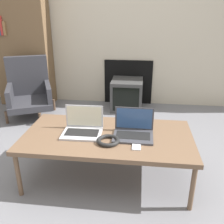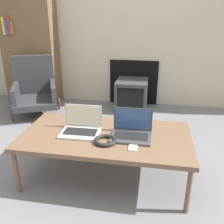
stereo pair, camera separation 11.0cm
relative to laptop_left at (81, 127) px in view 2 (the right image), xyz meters
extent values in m
plane|color=slate|center=(0.21, -0.26, -0.45)|extent=(14.00, 14.00, 0.00)
cube|color=#B7AD99|center=(0.21, 1.92, 0.85)|extent=(7.00, 0.06, 2.60)
cube|color=black|center=(0.26, 1.88, -0.12)|extent=(0.72, 0.03, 0.66)
cube|color=brown|center=(0.21, -0.02, -0.06)|extent=(1.38, 0.71, 0.04)
cylinder|color=brown|center=(-0.44, -0.34, -0.27)|extent=(0.04, 0.04, 0.37)
cylinder|color=brown|center=(0.86, -0.34, -0.27)|extent=(0.04, 0.04, 0.37)
cylinder|color=brown|center=(-0.44, 0.30, -0.27)|extent=(0.04, 0.04, 0.37)
cylinder|color=brown|center=(0.86, 0.30, -0.27)|extent=(0.04, 0.04, 0.37)
cube|color=#B2B2B7|center=(0.00, -0.04, -0.03)|extent=(0.32, 0.25, 0.02)
cube|color=black|center=(0.00, -0.04, -0.03)|extent=(0.27, 0.14, 0.00)
cube|color=#B2B2B7|center=(0.00, 0.08, 0.07)|extent=(0.32, 0.01, 0.19)
cube|color=beige|center=(0.00, 0.07, 0.07)|extent=(0.29, 0.01, 0.17)
cube|color=#38383D|center=(0.42, -0.04, -0.03)|extent=(0.32, 0.25, 0.02)
cube|color=black|center=(0.42, -0.04, -0.03)|extent=(0.27, 0.14, 0.00)
cube|color=#38383D|center=(0.42, 0.08, 0.07)|extent=(0.32, 0.01, 0.19)
cube|color=#2D4C7F|center=(0.42, 0.07, 0.07)|extent=(0.29, 0.01, 0.17)
torus|color=black|center=(0.23, -0.15, -0.03)|extent=(0.18, 0.18, 0.03)
cube|color=silver|center=(0.45, -0.17, -0.04)|extent=(0.06, 0.15, 0.01)
cube|color=#383838|center=(0.26, 1.63, -0.24)|extent=(0.44, 0.47, 0.43)
cube|color=black|center=(0.26, 1.40, -0.24)|extent=(0.36, 0.01, 0.34)
cube|color=#2D2D33|center=(-1.00, 1.17, -0.25)|extent=(0.75, 0.79, 0.08)
cube|color=#2D2D33|center=(-1.11, 1.41, 0.06)|extent=(0.54, 0.31, 0.54)
cube|color=#2D2D33|center=(-1.22, 1.08, -0.11)|extent=(0.28, 0.53, 0.20)
cube|color=#2D2D33|center=(-0.78, 1.27, -0.11)|extent=(0.28, 0.53, 0.20)
cylinder|color=#4C3828|center=(-1.22, 0.92, -0.37)|extent=(0.04, 0.04, 0.16)
cylinder|color=#4C3828|center=(-0.78, 0.92, -0.37)|extent=(0.04, 0.04, 0.16)
cylinder|color=#4C3828|center=(-1.22, 1.43, -0.37)|extent=(0.04, 0.04, 0.16)
cylinder|color=#4C3828|center=(-0.78, 1.43, -0.37)|extent=(0.04, 0.04, 0.16)
cube|color=brown|center=(-1.27, 1.72, 0.48)|extent=(0.79, 0.30, 1.87)
cube|color=gold|center=(-1.55, 1.55, 0.69)|extent=(0.04, 0.02, 0.24)
cube|color=#2D479E|center=(-1.51, 1.55, 0.67)|extent=(0.04, 0.02, 0.20)
cube|color=#B22D28|center=(-1.46, 1.55, 0.70)|extent=(0.03, 0.02, 0.25)
cube|color=brown|center=(-1.42, 1.55, 0.67)|extent=(0.04, 0.02, 0.19)
camera|label=1|loc=(0.46, -1.82, 0.90)|focal=40.00mm
camera|label=2|loc=(0.57, -1.80, 0.90)|focal=40.00mm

